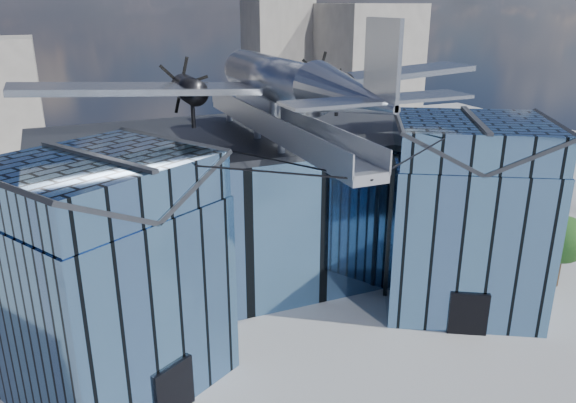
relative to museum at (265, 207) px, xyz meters
name	(u,v)px	position (x,y,z in m)	size (l,w,h in m)	color
ground_plane	(301,326)	(0.00, -5.82, -5.54)	(120.00, 120.00, 0.00)	gray
museum	(265,207)	(0.00, 0.00, 0.00)	(32.88, 24.50, 17.60)	#4F77A2
bg_towers	(155,67)	(1.45, 44.67, 4.47)	(77.00, 24.50, 26.00)	gray
tree_plaza_e	(563,240)	(17.96, -7.97, -2.16)	(3.79, 3.79, 4.99)	#362615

